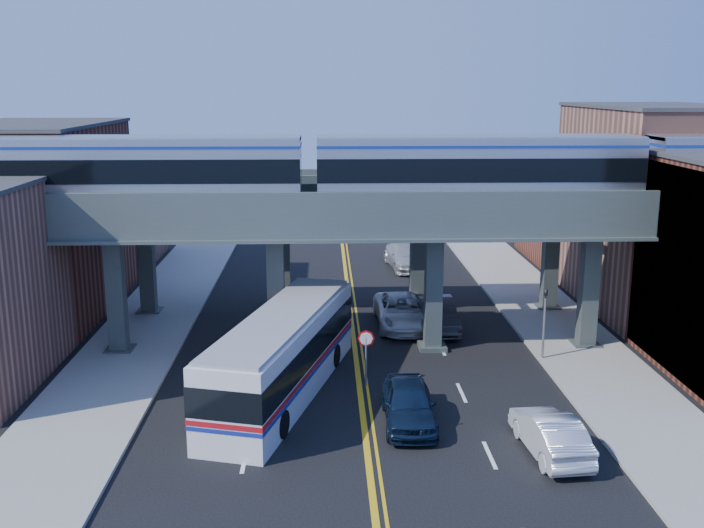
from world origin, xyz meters
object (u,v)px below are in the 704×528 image
at_px(car_lane_b, 437,314).
at_px(stop_sign, 366,349).
at_px(transit_train, 477,168).
at_px(transit_bus, 283,355).
at_px(car_lane_c, 403,311).
at_px(car_parked_curb, 550,434).
at_px(traffic_signal, 545,316).
at_px(car_lane_a, 409,404).
at_px(car_lane_d, 406,256).

bearing_deg(car_lane_b, stop_sign, -119.36).
xyz_separation_m(transit_train, transit_bus, (-9.42, -5.74, -7.55)).
xyz_separation_m(stop_sign, car_lane_c, (2.54, 8.94, -0.88)).
relative_size(transit_train, stop_sign, 18.58).
height_order(stop_sign, car_lane_c, stop_sign).
bearing_deg(stop_sign, car_parked_curb, -47.06).
xyz_separation_m(traffic_signal, car_lane_b, (-4.52, 5.22, -1.42)).
xyz_separation_m(car_lane_a, car_lane_d, (2.71, 27.43, 0.03)).
distance_m(transit_train, car_lane_a, 13.15).
relative_size(car_lane_a, car_parked_curb, 1.06).
distance_m(car_lane_a, car_lane_d, 27.57).
bearing_deg(car_lane_d, car_lane_a, -102.48).
bearing_deg(car_parked_curb, car_lane_c, -81.28).
relative_size(stop_sign, car_lane_a, 0.52).
distance_m(transit_train, car_lane_b, 9.14).
height_order(transit_train, car_parked_curb, transit_train).
height_order(car_lane_a, car_parked_curb, car_lane_a).
bearing_deg(transit_bus, stop_sign, -63.12).
height_order(traffic_signal, car_lane_b, traffic_signal).
bearing_deg(stop_sign, transit_train, 41.13).
distance_m(stop_sign, car_lane_d, 23.70).
height_order(transit_train, car_lane_d, transit_train).
xyz_separation_m(stop_sign, car_lane_b, (4.38, 8.22, -0.87)).
distance_m(car_lane_a, car_parked_curb, 5.67).
height_order(stop_sign, car_lane_a, stop_sign).
xyz_separation_m(stop_sign, traffic_signal, (8.90, 3.00, 0.54)).
xyz_separation_m(traffic_signal, car_lane_a, (-7.40, -7.13, -1.44)).
xyz_separation_m(stop_sign, transit_bus, (-3.70, -0.74, 0.03)).
bearing_deg(car_lane_b, car_lane_d, 89.40).
xyz_separation_m(car_lane_c, car_lane_d, (1.66, 14.37, 0.02)).
height_order(transit_train, car_lane_c, transit_train).
relative_size(traffic_signal, car_parked_curb, 0.86).
height_order(traffic_signal, car_parked_curb, traffic_signal).
distance_m(traffic_signal, car_lane_b, 7.04).
distance_m(stop_sign, traffic_signal, 9.41).
bearing_deg(stop_sign, transit_bus, -168.61).
relative_size(transit_train, car_lane_b, 9.10).
bearing_deg(car_lane_a, transit_train, 66.31).
distance_m(car_lane_d, car_parked_curb, 30.30).
bearing_deg(car_lane_c, car_lane_b, -22.32).
bearing_deg(car_lane_c, car_parked_curb, -77.11).
distance_m(transit_train, car_lane_d, 20.22).
bearing_deg(stop_sign, car_lane_b, 61.92).
height_order(stop_sign, car_lane_d, stop_sign).
bearing_deg(car_lane_c, stop_sign, -106.79).
bearing_deg(car_lane_a, car_lane_d, 85.51).
height_order(traffic_signal, car_lane_c, traffic_signal).
bearing_deg(transit_bus, car_lane_b, -26.55).
bearing_deg(car_lane_a, traffic_signal, 45.07).
bearing_deg(car_parked_curb, transit_train, -91.65).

